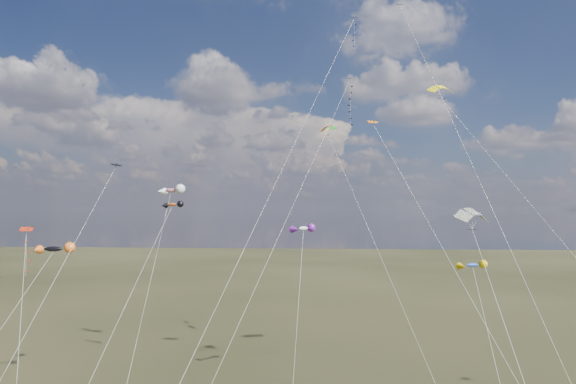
{
  "coord_description": "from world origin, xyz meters",
  "views": [
    {
      "loc": [
        3.76,
        -29.86,
        17.32
      ],
      "look_at": [
        0.0,
        18.0,
        19.0
      ],
      "focal_mm": 32.0,
      "sensor_mm": 36.0,
      "label": 1
    }
  ],
  "objects": [
    {
      "name": "diamond_red_low",
      "position": [
        -21.04,
        10.55,
        13.21
      ],
      "size": [
        5.8,
        10.31,
        15.89
      ],
      "color": "red",
      "rests_on": "ground"
    },
    {
      "name": "parafoil_yellow",
      "position": [
        15.82,
        25.16,
        30.27
      ],
      "size": [
        16.19,
        23.73,
        31.11
      ],
      "color": "yellow",
      "rests_on": "ground"
    },
    {
      "name": "diamond_orange_center",
      "position": [
        11.18,
        16.21,
        18.86
      ],
      "size": [
        11.34,
        19.42,
        26.3
      ],
      "color": "orange",
      "rests_on": "ground"
    },
    {
      "name": "parafoil_striped",
      "position": [
        14.15,
        8.17,
        17.16
      ],
      "size": [
        3.12,
        16.15,
        17.92
      ],
      "color": "yellow",
      "rests_on": "ground"
    },
    {
      "name": "novelty_black_orange",
      "position": [
        -23.5,
        19.19,
        13.42
      ],
      "size": [
        6.23,
        10.48,
        14.07
      ],
      "color": "black",
      "rests_on": "ground"
    },
    {
      "name": "diamond_black_high",
      "position": [
        5.59,
        30.42,
        28.42
      ],
      "size": [
        14.38,
        19.57,
        33.33
      ],
      "color": "black",
      "rests_on": "ground"
    },
    {
      "name": "novelty_blue_yellow",
      "position": [
        15.49,
        13.04,
        12.76
      ],
      "size": [
        2.35,
        10.22,
        13.21
      ],
      "color": "blue",
      "rests_on": "ground"
    },
    {
      "name": "diamond_navy_tall",
      "position": [
        5.44,
        32.56,
        35.97
      ],
      "size": [
        16.61,
        33.84,
        42.46
      ],
      "color": "#0C0A54",
      "rests_on": "ground"
    },
    {
      "name": "novelty_redwhite_stripe",
      "position": [
        -15.6,
        31.85,
        19.67
      ],
      "size": [
        3.43,
        15.56,
        20.45
      ],
      "color": "red",
      "rests_on": "ground"
    },
    {
      "name": "diamond_black_mid",
      "position": [
        -18.34,
        15.16,
        16.04
      ],
      "size": [
        6.9,
        12.42,
        21.83
      ],
      "color": "black",
      "rests_on": "ground"
    },
    {
      "name": "parafoil_tricolor",
      "position": [
        3.83,
        31.43,
        27.14
      ],
      "size": [
        11.39,
        17.24,
        27.87
      ],
      "color": "#EEAD14",
      "rests_on": "ground"
    },
    {
      "name": "novelty_white_purple",
      "position": [
        1.26,
        21.69,
        15.41
      ],
      "size": [
        2.33,
        9.57,
        15.93
      ],
      "color": "silver",
      "rests_on": "ground"
    },
    {
      "name": "novelty_orange_black",
      "position": [
        -13.87,
        26.75,
        17.8
      ],
      "size": [
        4.88,
        16.35,
        18.33
      ],
      "color": "#CD5315",
      "rests_on": "ground"
    }
  ]
}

